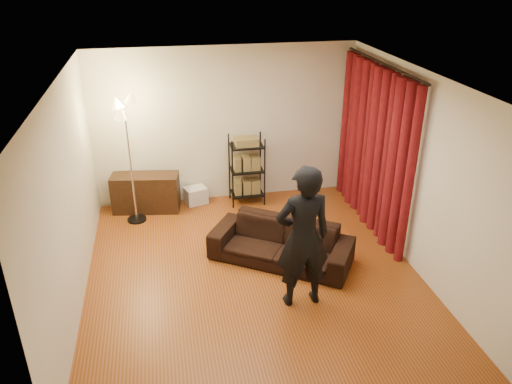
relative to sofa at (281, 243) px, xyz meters
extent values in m
plane|color=brown|center=(-0.45, -0.24, -0.29)|extent=(5.00, 5.00, 0.00)
plane|color=white|center=(-0.45, -0.24, 2.41)|extent=(5.00, 5.00, 0.00)
plane|color=beige|center=(-0.45, 2.26, 1.06)|extent=(5.00, 0.00, 5.00)
plane|color=beige|center=(-0.45, -2.74, 1.06)|extent=(5.00, 0.00, 5.00)
plane|color=beige|center=(-2.70, -0.24, 1.06)|extent=(0.00, 5.00, 5.00)
plane|color=beige|center=(1.80, -0.24, 1.06)|extent=(0.00, 5.00, 5.00)
cylinder|color=black|center=(1.70, 0.89, 2.29)|extent=(0.04, 2.65, 0.04)
imported|color=black|center=(0.00, 0.00, 0.00)|extent=(2.10, 1.74, 0.58)
imported|color=black|center=(0.02, -0.96, 0.65)|extent=(0.70, 0.48, 1.87)
cube|color=#321E10|center=(-1.89, 1.99, 0.03)|extent=(1.17, 0.59, 0.65)
camera|label=1|loc=(-1.53, -5.91, 3.72)|focal=35.00mm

